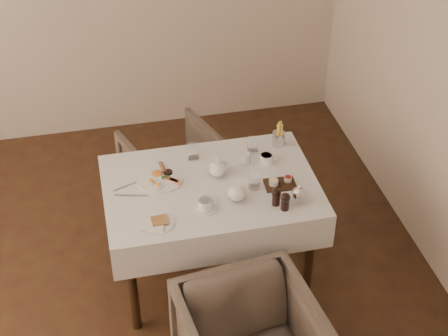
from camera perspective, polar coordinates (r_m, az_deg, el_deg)
table at (r=4.18m, az=-1.11°, el=-2.63°), size 1.28×0.88×0.75m
armchair_far at (r=5.01m, az=-4.19°, el=-0.10°), size 0.80×0.81×0.58m
breakfast_plate at (r=4.16m, az=-5.33°, el=-0.81°), size 0.29×0.29×0.04m
side_plate at (r=3.84m, az=-5.59°, el=-4.64°), size 0.19×0.18×0.02m
teapot_centre at (r=4.14m, az=-0.53°, el=0.08°), size 0.19×0.17×0.13m
teapot_front at (r=3.96m, az=1.09°, el=-2.01°), size 0.17×0.14×0.12m
creamer at (r=4.26m, az=1.80°, el=0.84°), size 0.07×0.07×0.07m
teacup_near at (r=3.92m, az=-1.56°, el=-3.07°), size 0.14×0.14×0.07m
teacup_far at (r=4.27m, az=3.54°, el=0.74°), size 0.12×0.12×0.06m
glass_left at (r=4.29m, az=-2.57°, el=1.34°), size 0.08×0.08×0.10m
glass_mid at (r=4.06m, az=2.54°, el=-1.12°), size 0.08×0.08×0.10m
glass_right at (r=4.35m, az=2.38°, el=1.90°), size 0.08×0.08×0.10m
condiment_board at (r=4.11m, az=4.65°, el=-1.28°), size 0.19×0.13×0.05m
pepper_mill_left at (r=3.94m, az=4.35°, el=-2.41°), size 0.06×0.06×0.11m
pepper_mill_right at (r=3.91m, az=5.11°, el=-2.78°), size 0.07×0.07×0.11m
silver_pot at (r=3.98m, az=6.24°, el=-2.10°), size 0.13×0.12×0.12m
fries_cup at (r=4.41m, az=4.56°, el=2.73°), size 0.08×0.08×0.17m
cutlery_fork at (r=4.14m, az=-7.97°, el=-1.45°), size 0.18×0.08×0.00m
cutlery_knife at (r=4.06m, az=-7.71°, el=-2.29°), size 0.20×0.06×0.00m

